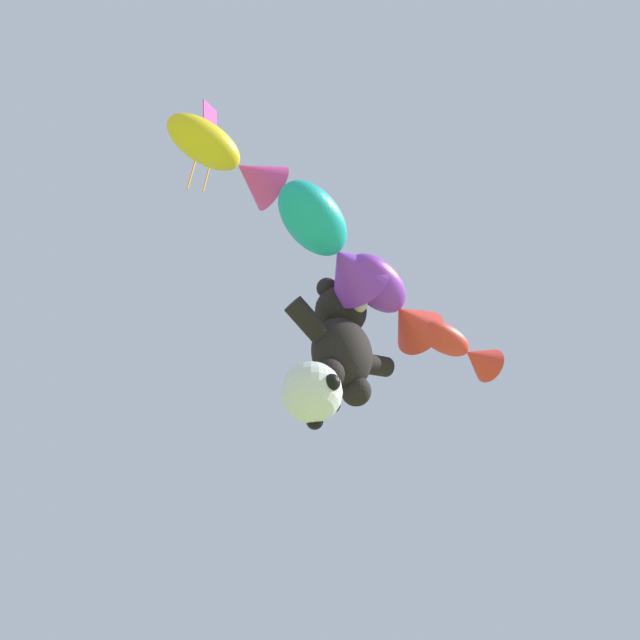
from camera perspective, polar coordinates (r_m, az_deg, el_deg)
teddy_bear_kite at (r=12.35m, az=1.76°, el=-1.56°), size 2.46×1.09×2.50m
soccer_ball_kite at (r=10.56m, az=-0.62°, el=-5.85°), size 1.01×1.00×0.93m
fish_kite_crimson at (r=13.93m, az=11.25°, el=-2.27°), size 1.93×0.83×0.72m
fish_kite_violet at (r=13.03m, az=5.92°, el=1.39°), size 2.39×1.31×1.01m
fish_kite_teal at (r=12.01m, az=0.95°, el=6.10°), size 2.59×1.62×1.14m
fish_kite_goldfin at (r=11.86m, az=-7.17°, el=12.58°), size 2.07×0.91×0.85m
diamond_kite at (r=15.15m, az=-8.88°, el=14.64°), size 0.94×0.77×2.98m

